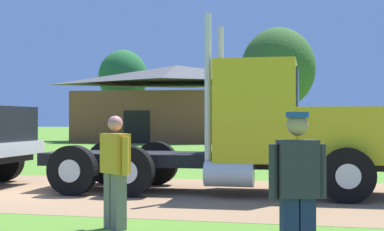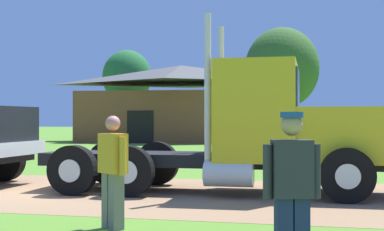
% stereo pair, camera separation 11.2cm
% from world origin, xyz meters
% --- Properties ---
extents(ground_plane, '(200.00, 200.00, 0.00)m').
position_xyz_m(ground_plane, '(0.00, 0.00, 0.00)').
color(ground_plane, '#528328').
extents(dirt_track, '(120.00, 6.17, 0.01)m').
position_xyz_m(dirt_track, '(0.00, 0.00, 0.00)').
color(dirt_track, '#94704F').
rests_on(dirt_track, ground_plane).
extents(truck_foreground_white, '(8.05, 2.72, 3.82)m').
position_xyz_m(truck_foreground_white, '(4.95, 0.53, 1.32)').
color(truck_foreground_white, black).
rests_on(truck_foreground_white, ground_plane).
extents(visitor_standing_near, '(0.53, 0.48, 1.67)m').
position_xyz_m(visitor_standing_near, '(3.14, -3.96, 0.91)').
color(visitor_standing_near, gold).
rests_on(visitor_standing_near, ground_plane).
extents(visitor_by_barrel, '(0.57, 0.37, 1.70)m').
position_xyz_m(visitor_by_barrel, '(5.88, -6.04, 0.92)').
color(visitor_by_barrel, '#2D2D33').
rests_on(visitor_by_barrel, ground_plane).
extents(shed_building, '(14.86, 9.42, 5.58)m').
position_xyz_m(shed_building, '(-4.20, 28.63, 2.70)').
color(shed_building, brown).
rests_on(shed_building, ground_plane).
extents(tree_left, '(4.24, 4.24, 7.63)m').
position_xyz_m(tree_left, '(-10.62, 34.89, 5.27)').
color(tree_left, '#513823').
rests_on(tree_left, ground_plane).
extents(tree_mid, '(5.28, 5.28, 8.18)m').
position_xyz_m(tree_mid, '(3.14, 29.15, 5.27)').
color(tree_mid, '#513823').
rests_on(tree_mid, ground_plane).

